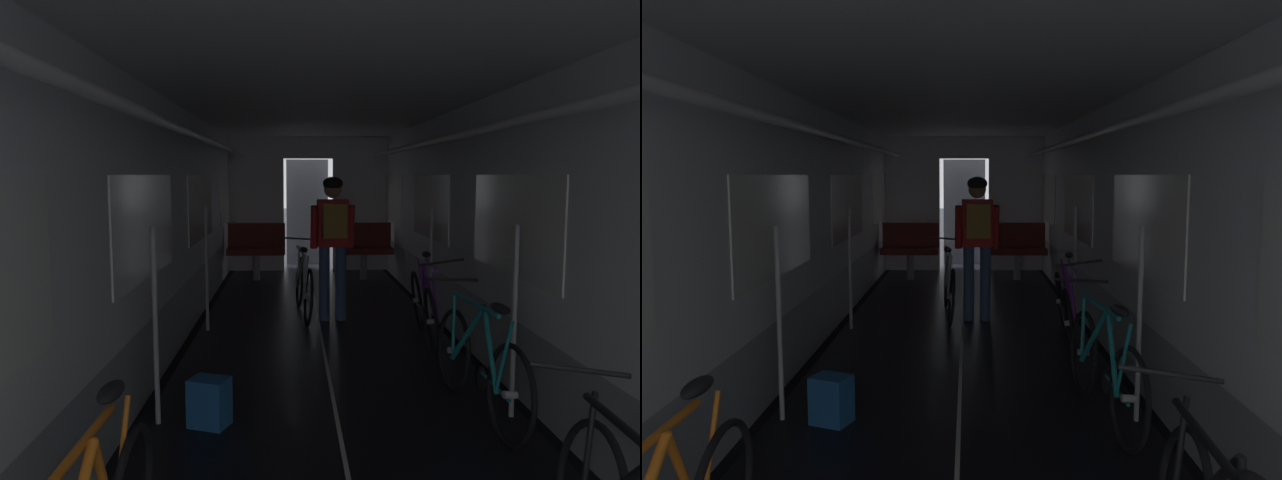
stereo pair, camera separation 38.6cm
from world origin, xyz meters
TOP-DOWN VIEW (x-y plane):
  - train_car_shell at (-0.00, 3.60)m, footprint 3.14×12.34m
  - bench_seat_far_left at (-0.90, 8.07)m, footprint 0.98×0.51m
  - bench_seat_far_right at (0.90, 8.07)m, footprint 0.98×0.51m
  - bicycle_teal at (1.04, 2.15)m, footprint 0.44×1.69m
  - bicycle_purple at (1.08, 4.16)m, footprint 0.44×1.69m
  - person_cyclist_aisle at (0.18, 5.10)m, footprint 0.54×0.40m
  - bicycle_silver_in_aisle at (-0.17, 5.36)m, footprint 0.44×1.69m
  - backpack_on_floor at (-0.90, 2.04)m, footprint 0.31×0.28m

SIDE VIEW (x-z plane):
  - backpack_on_floor at x=-0.90m, z-range 0.00..0.34m
  - bicycle_purple at x=1.08m, z-range -0.10..0.86m
  - bicycle_silver_in_aisle at x=-0.17m, z-range -0.09..0.86m
  - bicycle_teal at x=1.04m, z-range -0.09..0.86m
  - bench_seat_far_left at x=-0.90m, z-range 0.09..1.04m
  - bench_seat_far_right at x=0.90m, z-range 0.09..1.04m
  - person_cyclist_aisle at x=0.18m, z-range 0.21..1.94m
  - train_car_shell at x=0.00m, z-range 0.41..2.98m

